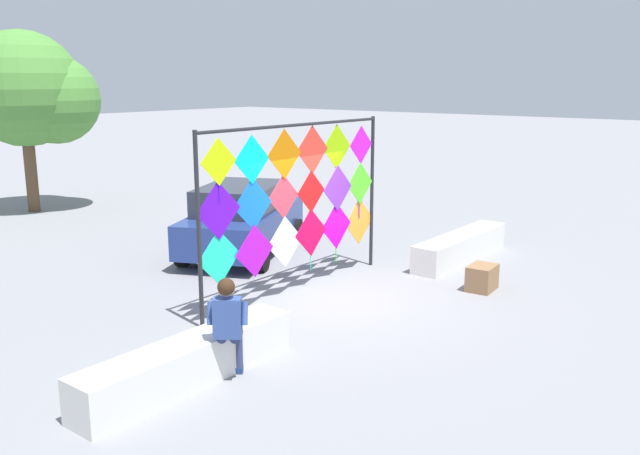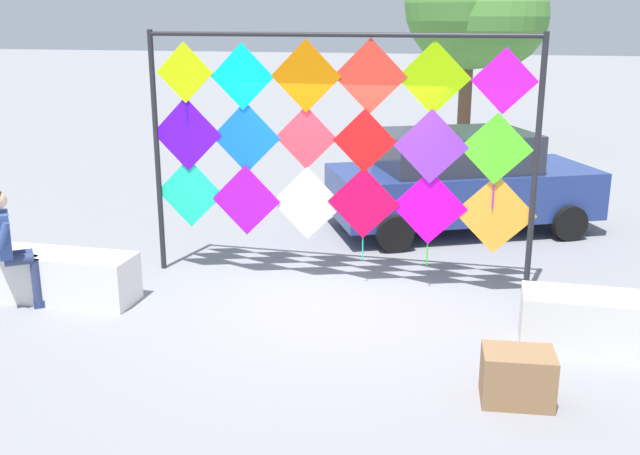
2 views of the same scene
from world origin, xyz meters
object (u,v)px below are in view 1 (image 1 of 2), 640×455
Objects in this scene: cardboard_box_large at (482,278)px; tree_far_right at (33,94)px; kite_display_rack at (298,193)px; seated_vendor at (229,320)px; parked_car at (242,219)px.

cardboard_box_large is 14.12m from tree_far_right.
kite_display_rack reaches higher than cardboard_box_large.
cardboard_box_large is at bearing -49.87° from kite_display_rack.
tree_far_right is at bearing 69.60° from seated_vendor.
seated_vendor is at bearing -153.69° from kite_display_rack.
kite_display_rack is at bearing -96.87° from tree_far_right.
tree_far_right is at bearing 83.13° from kite_display_rack.
kite_display_rack is 3.79m from cardboard_box_large.
seated_vendor reaches higher than cardboard_box_large.
tree_far_right is (1.34, 11.11, 1.57)m from kite_display_rack.
kite_display_rack is at bearing 26.31° from seated_vendor.
parked_car is (1.41, 2.81, -1.06)m from kite_display_rack.
seated_vendor is 0.27× the size of tree_far_right.
kite_display_rack is 7.79× the size of cardboard_box_large.
parked_car is 7.10× the size of cardboard_box_large.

